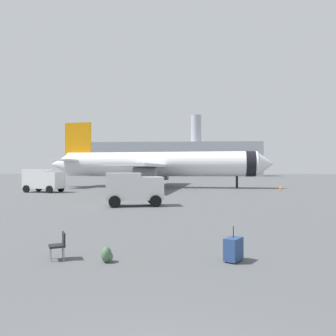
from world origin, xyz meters
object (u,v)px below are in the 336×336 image
Objects in this scene: safety_cone_near at (281,188)px; rolling_suitcase at (233,249)px; cargo_van at (134,187)px; safety_cone_mid at (116,184)px; airplane_at_gate at (158,164)px; gate_chair at (59,244)px; service_truck at (43,179)px; traveller_backpack at (107,255)px.

rolling_suitcase is (-11.16, -35.71, 0.05)m from safety_cone_near.
safety_cone_mid is at bearing 104.99° from cargo_van.
airplane_at_gate is 41.60× the size of gate_chair.
service_truck is at bearing -109.29° from safety_cone_mid.
gate_chair is at bearing -114.97° from safety_cone_near.
traveller_backpack is (2.36, -41.67, -3.42)m from airplane_at_gate.
rolling_suitcase is 1.28× the size of gate_chair.
rolling_suitcase is at bearing 4.98° from traveller_backpack.
service_truck reaches higher than rolling_suitcase.
traveller_backpack is (15.66, -30.17, -1.37)m from service_truck.
gate_chair is at bearing -64.86° from service_truck.
cargo_van is at bearing -46.44° from service_truck.
safety_cone_near is at bearing 67.29° from traveller_backpack.
gate_chair is (-5.52, -0.12, 0.11)m from rolling_suitcase.
service_truck is 31.33m from safety_cone_near.
cargo_van reaches higher than rolling_suitcase.
service_truck is 20.14m from cargo_van.
safety_cone_mid is 1.29× the size of traveller_backpack.
service_truck reaches higher than cargo_van.
safety_cone_mid is 0.56× the size of rolling_suitcase.
gate_chair is (-16.69, -35.83, 0.16)m from safety_cone_near.
safety_cone_mid is (-8.23, 30.73, -1.15)m from cargo_van.
gate_chair is at bearing -79.66° from safety_cone_mid.
safety_cone_near is 0.63× the size of rolling_suitcase.
airplane_at_gate is 7.57× the size of cargo_van.
safety_cone_near is 39.09m from traveller_backpack.
cargo_van is 15.73m from traveller_backpack.
cargo_van is 9.85× the size of traveller_backpack.
safety_cone_near is (17.45, -5.62, -3.31)m from airplane_at_gate.
traveller_backpack is (-3.93, -0.34, -0.16)m from rolling_suitcase.
service_truck is at bearing 115.14° from gate_chair.
safety_cone_near is at bearing 50.51° from cargo_van.
rolling_suitcase is (13.93, -45.96, 0.09)m from safety_cone_mid.
safety_cone_mid reaches higher than traveller_backpack.
safety_cone_mid is 48.03m from rolling_suitcase.
traveller_backpack is (10.01, -46.31, -0.07)m from safety_cone_mid.
airplane_at_gate is 9.55m from safety_cone_mid.
service_truck is 34.02m from traveller_backpack.
rolling_suitcase is (19.58, -29.83, -1.22)m from service_truck.
cargo_van is at bearing -75.01° from safety_cone_mid.
cargo_van is 26.55m from safety_cone_near.
traveller_backpack is at bearing -175.02° from rolling_suitcase.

